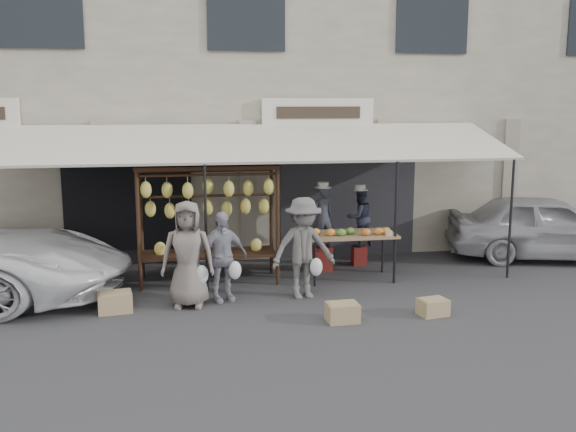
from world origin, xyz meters
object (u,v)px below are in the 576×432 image
crate_far (115,302)px  sedan (547,227)px  vendor_right (360,217)px  customer_mid (221,257)px  customer_right (303,248)px  crate_near_b (433,307)px  produce_table (351,235)px  customer_left (188,254)px  crate_near_a (342,312)px  vendor_left (323,216)px  banana_rack (208,201)px

crate_far → sedan: (8.89, 2.12, 0.55)m
vendor_right → sedan: bearing=159.8°
customer_mid → customer_right: (1.41, -0.02, 0.10)m
vendor_right → crate_near_b: bearing=77.1°
crate_far → customer_right: bearing=4.5°
sedan → customer_mid: bearing=119.2°
customer_right → crate_near_b: size_ratio=4.00×
produce_table → sedan: 4.71m
customer_left → sedan: size_ratio=0.43×
crate_near_a → vendor_left: bearing=83.1°
vendor_right → sedan: size_ratio=0.29×
vendor_left → customer_left: (-2.71, -1.92, -0.22)m
vendor_right → crate_far: (-4.76, -2.31, -0.85)m
vendor_left → crate_near_a: bearing=73.5°
produce_table → crate_near_b: (0.75, -2.25, -0.74)m
produce_table → customer_right: size_ratio=0.96×
crate_near_b → crate_far: (-5.03, 1.03, 0.03)m
banana_rack → sedan: banana_rack is taller
vendor_left → crate_near_a: vendor_left is taller
vendor_left → sedan: 5.01m
banana_rack → customer_mid: 1.44m
banana_rack → produce_table: (2.68, -0.25, -0.69)m
crate_near_a → crate_far: crate_far is taller
crate_near_a → sedan: size_ratio=0.12×
crate_near_b → banana_rack: bearing=143.9°
vendor_left → crate_near_b: size_ratio=2.79×
crate_near_b → customer_mid: bearing=158.3°
produce_table → vendor_left: bearing=115.6°
crate_far → sedan: size_ratio=0.13×
vendor_left → crate_far: 4.49m
vendor_right → customer_left: size_ratio=0.68×
customer_right → sedan: 6.03m
vendor_right → crate_near_b: vendor_right is taller
produce_table → customer_mid: bearing=-159.3°
crate_near_b → customer_left: bearing=163.8°
vendor_right → customer_mid: bearing=16.5°
banana_rack → crate_far: size_ratio=4.84×
customer_left → sedan: customer_left is taller
vendor_right → crate_far: vendor_right is taller
crate_near_a → crate_near_b: (1.50, 0.05, -0.01)m
banana_rack → vendor_left: (2.30, 0.53, -0.45)m
vendor_left → customer_right: (-0.74, -1.76, -0.23)m
vendor_left → sedan: size_ratio=0.29×
vendor_right → produce_table: bearing=48.6°
banana_rack → crate_near_b: size_ratio=5.89×
banana_rack → crate_near_b: banana_rack is taller
customer_left → customer_mid: size_ratio=1.14×
vendor_right → customer_mid: size_ratio=0.78×
crate_far → produce_table: bearing=15.9°
customer_right → sedan: (5.73, 1.88, -0.17)m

